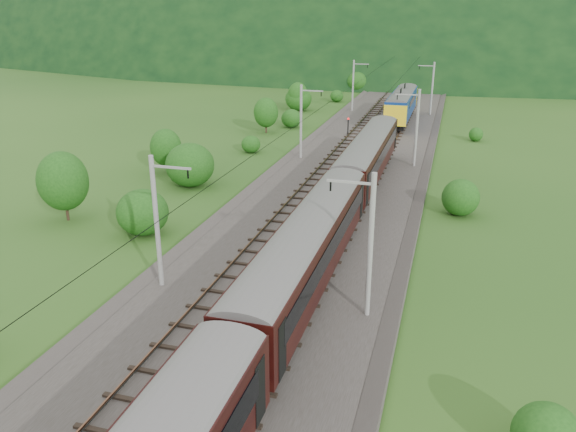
# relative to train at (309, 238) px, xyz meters

# --- Properties ---
(ground) EXTENTS (600.00, 600.00, 0.00)m
(ground) POSITION_rel_train_xyz_m (-2.40, -1.98, -3.56)
(ground) COLOR #1F4816
(ground) RESTS_ON ground
(railbed) EXTENTS (14.00, 220.00, 0.30)m
(railbed) POSITION_rel_train_xyz_m (-2.40, 8.02, -3.41)
(railbed) COLOR #38332D
(railbed) RESTS_ON ground
(track_left) EXTENTS (2.40, 220.00, 0.27)m
(track_left) POSITION_rel_train_xyz_m (-4.80, 8.02, -3.19)
(track_left) COLOR brown
(track_left) RESTS_ON railbed
(track_right) EXTENTS (2.40, 220.00, 0.27)m
(track_right) POSITION_rel_train_xyz_m (-0.00, 8.02, -3.19)
(track_right) COLOR brown
(track_right) RESTS_ON railbed
(catenary_left) EXTENTS (2.54, 192.28, 8.00)m
(catenary_left) POSITION_rel_train_xyz_m (-8.52, 30.02, 0.94)
(catenary_left) COLOR gray
(catenary_left) RESTS_ON railbed
(catenary_right) EXTENTS (2.54, 192.28, 8.00)m
(catenary_right) POSITION_rel_train_xyz_m (3.72, 30.02, 0.94)
(catenary_right) COLOR gray
(catenary_right) RESTS_ON railbed
(overhead_wires) EXTENTS (4.83, 198.00, 0.03)m
(overhead_wires) POSITION_rel_train_xyz_m (-2.40, 8.02, 3.54)
(overhead_wires) COLOR black
(overhead_wires) RESTS_ON ground
(mountain_main) EXTENTS (504.00, 360.00, 244.00)m
(mountain_main) POSITION_rel_train_xyz_m (-2.40, 258.02, -3.56)
(mountain_main) COLOR black
(mountain_main) RESTS_ON ground
(mountain_ridge) EXTENTS (336.00, 280.00, 132.00)m
(mountain_ridge) POSITION_rel_train_xyz_m (-122.40, 298.02, -3.56)
(mountain_ridge) COLOR black
(mountain_ridge) RESTS_ON ground
(train) EXTENTS (3.01, 119.98, 5.23)m
(train) POSITION_rel_train_xyz_m (0.00, 0.00, 0.00)
(train) COLOR black
(train) RESTS_ON ground
(hazard_post_near) EXTENTS (0.14, 0.14, 1.31)m
(hazard_post_near) POSITION_rel_train_xyz_m (-3.00, 46.98, -2.60)
(hazard_post_near) COLOR red
(hazard_post_near) RESTS_ON railbed
(hazard_post_far) EXTENTS (0.15, 0.15, 1.45)m
(hazard_post_far) POSITION_rel_train_xyz_m (-1.81, 25.57, -2.53)
(hazard_post_far) COLOR red
(hazard_post_far) RESTS_ON railbed
(signal) EXTENTS (0.25, 0.25, 2.30)m
(signal) POSITION_rel_train_xyz_m (-5.75, 43.13, -1.90)
(signal) COLOR black
(signal) RESTS_ON railbed
(vegetation_left) EXTENTS (13.72, 141.94, 6.68)m
(vegetation_left) POSITION_rel_train_xyz_m (-16.41, 16.37, -1.14)
(vegetation_left) COLOR #1A4913
(vegetation_left) RESTS_ON ground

